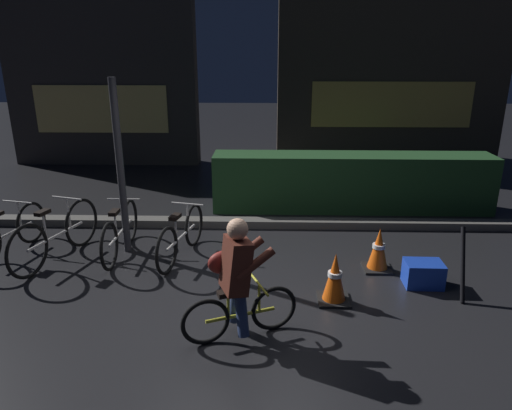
{
  "coord_description": "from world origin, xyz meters",
  "views": [
    {
      "loc": [
        0.35,
        -4.76,
        2.71
      ],
      "look_at": [
        0.2,
        0.6,
        0.9
      ],
      "focal_mm": 32.64,
      "sensor_mm": 36.0,
      "label": 1
    }
  ],
  "objects_px": {
    "parked_bike_center_right": "(181,236)",
    "traffic_cone_near": "(335,278)",
    "parked_bike_leftmost": "(9,233)",
    "blue_crate": "(423,274)",
    "cyclist": "(237,279)",
    "closed_umbrella": "(463,264)",
    "street_post": "(120,169)",
    "parked_bike_left_mid": "(56,235)",
    "parked_bike_center_left": "(120,232)",
    "traffic_cone_far": "(379,250)"
  },
  "relations": [
    {
      "from": "parked_bike_left_mid",
      "to": "traffic_cone_near",
      "type": "bearing_deg",
      "value": -89.57
    },
    {
      "from": "parked_bike_center_left",
      "to": "cyclist",
      "type": "xyz_separation_m",
      "value": [
        1.73,
        -1.9,
        0.3
      ]
    },
    {
      "from": "street_post",
      "to": "cyclist",
      "type": "bearing_deg",
      "value": -49.98
    },
    {
      "from": "blue_crate",
      "to": "closed_umbrella",
      "type": "distance_m",
      "value": 0.49
    },
    {
      "from": "parked_bike_leftmost",
      "to": "parked_bike_center_left",
      "type": "relative_size",
      "value": 0.94
    },
    {
      "from": "parked_bike_left_mid",
      "to": "traffic_cone_near",
      "type": "height_order",
      "value": "parked_bike_left_mid"
    },
    {
      "from": "traffic_cone_near",
      "to": "closed_umbrella",
      "type": "bearing_deg",
      "value": 5.89
    },
    {
      "from": "street_post",
      "to": "cyclist",
      "type": "distance_m",
      "value": 2.67
    },
    {
      "from": "street_post",
      "to": "traffic_cone_near",
      "type": "relative_size",
      "value": 4.05
    },
    {
      "from": "street_post",
      "to": "parked_bike_center_right",
      "type": "bearing_deg",
      "value": -15.06
    },
    {
      "from": "traffic_cone_near",
      "to": "closed_umbrella",
      "type": "relative_size",
      "value": 0.69
    },
    {
      "from": "street_post",
      "to": "traffic_cone_far",
      "type": "height_order",
      "value": "street_post"
    },
    {
      "from": "traffic_cone_near",
      "to": "closed_umbrella",
      "type": "height_order",
      "value": "closed_umbrella"
    },
    {
      "from": "parked_bike_leftmost",
      "to": "closed_umbrella",
      "type": "height_order",
      "value": "closed_umbrella"
    },
    {
      "from": "parked_bike_center_right",
      "to": "cyclist",
      "type": "distance_m",
      "value": 2.0
    },
    {
      "from": "cyclist",
      "to": "closed_umbrella",
      "type": "height_order",
      "value": "cyclist"
    },
    {
      "from": "parked_bike_leftmost",
      "to": "traffic_cone_far",
      "type": "distance_m",
      "value": 4.97
    },
    {
      "from": "parked_bike_leftmost",
      "to": "traffic_cone_near",
      "type": "relative_size",
      "value": 2.54
    },
    {
      "from": "parked_bike_leftmost",
      "to": "blue_crate",
      "type": "distance_m",
      "value": 5.46
    },
    {
      "from": "parked_bike_leftmost",
      "to": "closed_umbrella",
      "type": "relative_size",
      "value": 1.75
    },
    {
      "from": "parked_bike_center_left",
      "to": "traffic_cone_far",
      "type": "height_order",
      "value": "parked_bike_center_left"
    },
    {
      "from": "parked_bike_left_mid",
      "to": "traffic_cone_far",
      "type": "xyz_separation_m",
      "value": [
        4.22,
        -0.17,
        -0.09
      ]
    },
    {
      "from": "parked_bike_leftmost",
      "to": "cyclist",
      "type": "bearing_deg",
      "value": -107.47
    },
    {
      "from": "traffic_cone_near",
      "to": "street_post",
      "type": "bearing_deg",
      "value": 154.47
    },
    {
      "from": "parked_bike_center_left",
      "to": "traffic_cone_far",
      "type": "relative_size",
      "value": 2.78
    },
    {
      "from": "parked_bike_left_mid",
      "to": "parked_bike_center_left",
      "type": "xyz_separation_m",
      "value": [
        0.79,
        0.21,
        -0.03
      ]
    },
    {
      "from": "parked_bike_left_mid",
      "to": "parked_bike_center_left",
      "type": "relative_size",
      "value": 1.07
    },
    {
      "from": "parked_bike_left_mid",
      "to": "parked_bike_center_left",
      "type": "height_order",
      "value": "parked_bike_left_mid"
    },
    {
      "from": "traffic_cone_near",
      "to": "cyclist",
      "type": "relative_size",
      "value": 0.47
    },
    {
      "from": "street_post",
      "to": "blue_crate",
      "type": "relative_size",
      "value": 5.39
    },
    {
      "from": "parked_bike_left_mid",
      "to": "traffic_cone_near",
      "type": "distance_m",
      "value": 3.69
    },
    {
      "from": "parked_bike_leftmost",
      "to": "parked_bike_center_right",
      "type": "bearing_deg",
      "value": -79.35
    },
    {
      "from": "parked_bike_center_right",
      "to": "traffic_cone_near",
      "type": "bearing_deg",
      "value": -106.59
    },
    {
      "from": "street_post",
      "to": "parked_bike_leftmost",
      "type": "bearing_deg",
      "value": -174.12
    },
    {
      "from": "closed_umbrella",
      "to": "cyclist",
      "type": "bearing_deg",
      "value": 114.19
    },
    {
      "from": "street_post",
      "to": "cyclist",
      "type": "height_order",
      "value": "street_post"
    },
    {
      "from": "traffic_cone_near",
      "to": "closed_umbrella",
      "type": "distance_m",
      "value": 1.47
    },
    {
      "from": "parked_bike_leftmost",
      "to": "blue_crate",
      "type": "relative_size",
      "value": 3.38
    },
    {
      "from": "traffic_cone_far",
      "to": "blue_crate",
      "type": "bearing_deg",
      "value": -42.53
    },
    {
      "from": "street_post",
      "to": "parked_bike_center_left",
      "type": "xyz_separation_m",
      "value": [
        -0.05,
        -0.1,
        -0.86
      ]
    },
    {
      "from": "parked_bike_leftmost",
      "to": "traffic_cone_far",
      "type": "xyz_separation_m",
      "value": [
        4.96,
        -0.32,
        -0.05
      ]
    },
    {
      "from": "traffic_cone_near",
      "to": "parked_bike_center_right",
      "type": "bearing_deg",
      "value": 150.49
    },
    {
      "from": "parked_bike_center_left",
      "to": "traffic_cone_far",
      "type": "distance_m",
      "value": 3.46
    },
    {
      "from": "parked_bike_leftmost",
      "to": "cyclist",
      "type": "height_order",
      "value": "cyclist"
    },
    {
      "from": "traffic_cone_far",
      "to": "cyclist",
      "type": "relative_size",
      "value": 0.45
    },
    {
      "from": "parked_bike_center_left",
      "to": "closed_umbrella",
      "type": "xyz_separation_m",
      "value": [
        4.22,
        -1.05,
        0.07
      ]
    },
    {
      "from": "parked_bike_leftmost",
      "to": "blue_crate",
      "type": "height_order",
      "value": "parked_bike_leftmost"
    },
    {
      "from": "parked_bike_left_mid",
      "to": "closed_umbrella",
      "type": "bearing_deg",
      "value": -83.56
    },
    {
      "from": "parked_bike_center_left",
      "to": "cyclist",
      "type": "height_order",
      "value": "cyclist"
    },
    {
      "from": "parked_bike_center_left",
      "to": "traffic_cone_near",
      "type": "bearing_deg",
      "value": -113.39
    }
  ]
}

